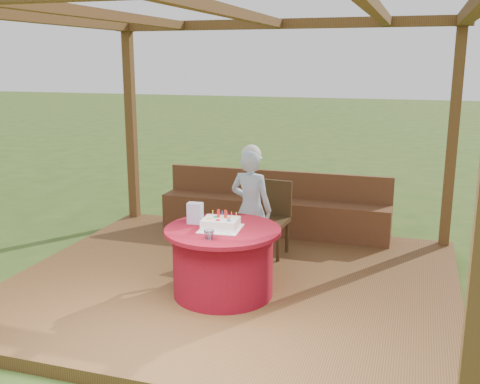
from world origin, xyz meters
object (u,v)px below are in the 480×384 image
(elderly_woman, at_px, (251,206))
(drinking_glass, at_px, (209,235))
(bench, at_px, (274,213))
(table, at_px, (223,261))
(chair, at_px, (272,214))
(gift_bag, at_px, (195,213))
(birthday_cake, at_px, (221,224))

(elderly_woman, distance_m, drinking_glass, 1.16)
(bench, bearing_deg, table, -89.30)
(table, xyz_separation_m, elderly_woman, (0.04, 0.81, 0.34))
(elderly_woman, relative_size, drinking_glass, 14.69)
(table, bearing_deg, elderly_woman, 87.14)
(elderly_woman, bearing_deg, drinking_glass, -92.24)
(chair, height_order, elderly_woman, elderly_woman)
(chair, xyz_separation_m, gift_bag, (-0.46, -1.22, 0.30))
(table, bearing_deg, bench, 90.70)
(bench, distance_m, table, 2.09)
(chair, distance_m, elderly_woman, 0.55)
(birthday_cake, bearing_deg, elderly_woman, 86.21)
(elderly_woman, xyz_separation_m, gift_bag, (-0.35, -0.73, 0.09))
(table, height_order, chair, chair)
(table, relative_size, birthday_cake, 2.72)
(drinking_glass, bearing_deg, elderly_woman, 87.76)
(elderly_woman, bearing_deg, bench, 92.94)
(drinking_glass, bearing_deg, table, 89.16)
(table, distance_m, gift_bag, 0.54)
(drinking_glass, bearing_deg, gift_bag, 125.46)
(table, bearing_deg, gift_bag, 166.17)
(birthday_cake, distance_m, drinking_glass, 0.33)
(elderly_woman, bearing_deg, table, -92.86)
(table, bearing_deg, birthday_cake, -126.36)
(table, xyz_separation_m, drinking_glass, (-0.01, -0.35, 0.37))
(chair, relative_size, birthday_cake, 2.10)
(chair, relative_size, drinking_glass, 9.31)
(table, bearing_deg, drinking_glass, -90.84)
(birthday_cake, xyz_separation_m, drinking_glass, (0.01, -0.33, -0.01))
(chair, distance_m, birthday_cake, 1.35)
(elderly_woman, bearing_deg, chair, 77.87)
(bench, bearing_deg, drinking_glass, -89.52)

